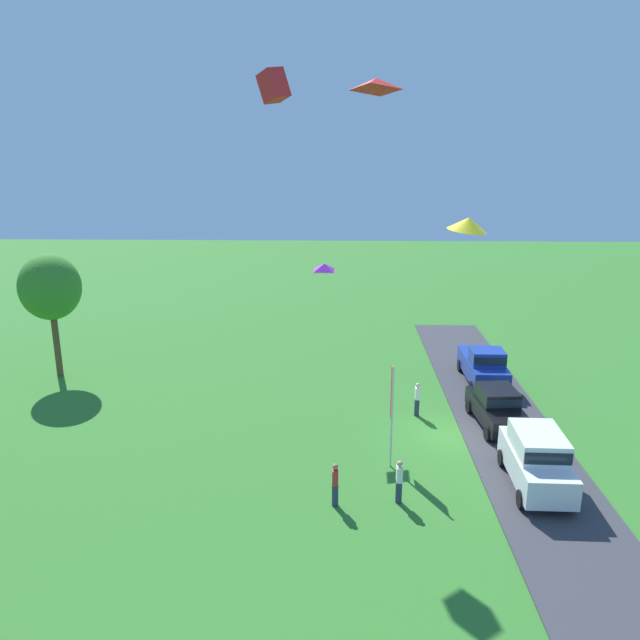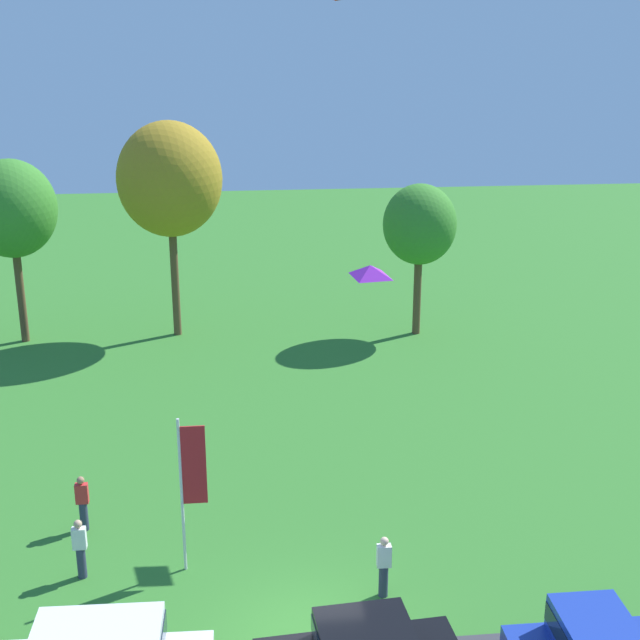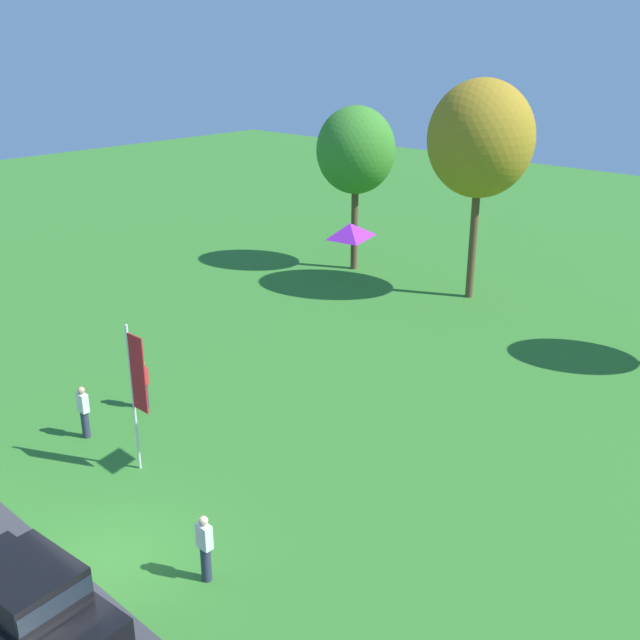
# 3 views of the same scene
# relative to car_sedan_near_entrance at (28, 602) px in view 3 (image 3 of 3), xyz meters

# --- Properties ---
(ground_plane) EXTENTS (120.00, 120.00, 0.00)m
(ground_plane) POSITION_rel_car_sedan_near_entrance_xyz_m (-1.01, 2.26, -1.04)
(ground_plane) COLOR #337528
(car_sedan_near_entrance) EXTENTS (4.53, 2.23, 1.84)m
(car_sedan_near_entrance) POSITION_rel_car_sedan_near_entrance_xyz_m (0.00, 0.00, 0.00)
(car_sedan_near_entrance) COLOR black
(car_sedan_near_entrance) RESTS_ON ground
(person_watching_sky) EXTENTS (0.36, 0.24, 1.71)m
(person_watching_sky) POSITION_rel_car_sedan_near_entrance_xyz_m (-6.67, 5.22, -0.16)
(person_watching_sky) COLOR #2D334C
(person_watching_sky) RESTS_ON ground
(person_on_lawn) EXTENTS (0.36, 0.24, 1.71)m
(person_on_lawn) POSITION_rel_car_sedan_near_entrance_xyz_m (1.11, 3.60, -0.16)
(person_on_lawn) COLOR #2D334C
(person_on_lawn) RESTS_ON ground
(person_beside_suv) EXTENTS (0.36, 0.24, 1.71)m
(person_beside_suv) POSITION_rel_car_sedan_near_entrance_xyz_m (-6.95, 7.59, -0.16)
(person_beside_suv) COLOR #2D334C
(person_beside_suv) RESTS_ON ground
(tree_center_back) EXTENTS (3.96, 3.96, 8.37)m
(tree_center_back) POSITION_rel_car_sedan_near_entrance_xyz_m (-12.03, 24.35, 5.11)
(tree_center_back) COLOR brown
(tree_center_back) RESTS_ON ground
(tree_lone_near) EXTENTS (4.70, 4.70, 9.92)m
(tree_lone_near) POSITION_rel_car_sedan_near_entrance_xyz_m (-5.08, 24.57, 6.26)
(tree_lone_near) COLOR brown
(tree_lone_near) RESTS_ON ground
(flag_banner) EXTENTS (0.71, 0.08, 4.42)m
(flag_banner) POSITION_rel_car_sedan_near_entrance_xyz_m (-3.73, 5.30, 1.76)
(flag_banner) COLOR silver
(flag_banner) RESTS_ON ground
(kite_diamond_near_flag) EXTENTS (1.38, 1.36, 0.41)m
(kite_diamond_near_flag) POSITION_rel_car_sedan_near_entrance_xyz_m (1.37, 8.17, 6.33)
(kite_diamond_near_flag) COLOR purple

